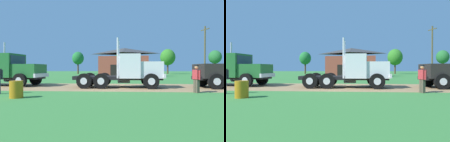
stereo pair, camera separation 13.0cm
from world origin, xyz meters
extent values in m
plane|color=#397B37|center=(0.00, 0.00, 0.00)|extent=(200.00, 200.00, 0.00)
cube|color=#9A794F|center=(0.00, 0.00, 0.00)|extent=(120.00, 6.44, 0.01)
cube|color=black|center=(0.78, -0.38, 0.75)|extent=(6.78, 1.51, 0.28)
cube|color=white|center=(3.33, -0.38, 1.37)|extent=(1.68, 1.97, 1.24)
cube|color=silver|center=(4.22, -0.39, 0.93)|extent=(0.16, 2.15, 0.32)
cube|color=white|center=(1.72, -0.38, 1.65)|extent=(1.54, 2.25, 1.81)
cube|color=#2D3D4C|center=(2.51, -0.38, 2.01)|extent=(0.04, 1.87, 0.80)
cylinder|color=silver|center=(0.84, 0.51, 2.25)|extent=(0.14, 0.14, 2.99)
cylinder|color=silver|center=(0.84, -1.27, 2.25)|extent=(0.14, 0.14, 2.99)
cylinder|color=silver|center=(1.27, 0.60, 0.53)|extent=(1.00, 0.52, 0.52)
cylinder|color=black|center=(3.25, 0.74, 0.56)|extent=(1.12, 0.30, 1.12)
cylinder|color=silver|center=(3.25, 0.90, 0.56)|extent=(0.50, 0.04, 0.50)
cylinder|color=black|center=(3.24, -1.50, 0.56)|extent=(1.12, 0.30, 1.12)
cylinder|color=silver|center=(3.24, -1.66, 0.56)|extent=(0.50, 0.04, 0.50)
cylinder|color=black|center=(-1.61, 0.75, 0.56)|extent=(1.12, 0.30, 1.12)
cylinder|color=silver|center=(-1.61, 0.91, 0.56)|extent=(0.50, 0.04, 0.50)
cylinder|color=black|center=(-1.61, -1.49, 0.56)|extent=(1.12, 0.30, 1.12)
cylinder|color=silver|center=(-1.61, -1.65, 0.56)|extent=(0.50, 0.04, 0.50)
cylinder|color=black|center=(-0.36, 0.74, 0.56)|extent=(1.12, 0.30, 1.12)
cylinder|color=silver|center=(-0.36, 0.90, 0.56)|extent=(0.50, 0.04, 0.50)
cylinder|color=black|center=(-0.36, -1.50, 0.56)|extent=(1.12, 0.30, 1.12)
cylinder|color=silver|center=(-0.36, -1.66, 0.56)|extent=(0.50, 0.04, 0.50)
cube|color=#23662D|center=(-6.69, 0.33, 1.29)|extent=(2.29, 2.17, 1.11)
cube|color=silver|center=(-5.59, 0.22, 0.92)|extent=(0.37, 2.18, 0.32)
cube|color=#23662D|center=(-8.67, 0.52, 1.73)|extent=(2.08, 2.43, 1.99)
cube|color=#2D3D4C|center=(-7.72, 0.43, 2.13)|extent=(0.22, 1.88, 0.88)
cylinder|color=silver|center=(-9.64, 1.51, 2.30)|extent=(0.14, 0.14, 3.14)
cylinder|color=silver|center=(-9.14, 1.56, 0.52)|extent=(1.04, 0.61, 0.52)
cylinder|color=black|center=(-6.69, 1.47, 0.55)|extent=(1.12, 0.40, 1.09)
cylinder|color=silver|center=(-6.67, 1.62, 0.55)|extent=(0.49, 0.09, 0.49)
cylinder|color=black|center=(-6.90, -0.79, 0.55)|extent=(1.12, 0.40, 1.09)
cylinder|color=silver|center=(-6.92, -0.95, 0.55)|extent=(0.49, 0.09, 0.49)
cube|color=black|center=(8.17, -0.12, 1.29)|extent=(2.49, 2.46, 1.08)
cylinder|color=black|center=(7.72, 1.06, 0.56)|extent=(1.12, 0.33, 1.11)
cylinder|color=silver|center=(7.72, 1.22, 0.56)|extent=(0.50, 0.05, 0.50)
cylinder|color=black|center=(7.79, -1.32, 0.56)|extent=(1.12, 0.33, 1.11)
cylinder|color=silver|center=(7.80, -1.48, 0.56)|extent=(0.50, 0.05, 0.50)
cylinder|color=black|center=(8.97, 1.10, 0.56)|extent=(1.12, 0.33, 1.11)
cylinder|color=silver|center=(8.97, 1.26, 0.56)|extent=(0.50, 0.05, 0.50)
cube|color=#B22D33|center=(5.70, -3.40, 1.11)|extent=(0.40, 0.50, 0.58)
sphere|color=#DB8958|center=(5.70, -3.40, 1.55)|extent=(0.22, 0.22, 0.22)
cylinder|color=black|center=(5.70, -3.40, 1.65)|extent=(0.23, 0.23, 0.06)
cube|color=brown|center=(5.73, -3.49, 0.41)|extent=(0.22, 0.21, 0.82)
cube|color=brown|center=(5.67, -3.31, 0.41)|extent=(0.22, 0.21, 0.82)
cylinder|color=#B22D33|center=(5.79, -3.65, 1.08)|extent=(0.10, 0.10, 0.55)
cylinder|color=#B22D33|center=(5.61, -3.15, 1.08)|extent=(0.10, 0.10, 0.55)
cylinder|color=#2D2D33|center=(-5.75, -4.69, 1.12)|extent=(0.10, 0.10, 0.57)
cylinder|color=#B27214|center=(-4.03, -6.16, 0.43)|extent=(0.64, 0.64, 0.85)
cube|color=brown|center=(1.19, 21.97, 1.89)|extent=(9.60, 6.37, 3.78)
pyramid|color=#383838|center=(1.19, 21.97, 4.90)|extent=(10.08, 6.69, 1.12)
cube|color=black|center=(-0.44, 19.32, 1.10)|extent=(1.80, 0.23, 2.20)
cylinder|color=brown|center=(15.94, 21.12, 4.63)|extent=(0.26, 0.26, 9.25)
cube|color=brown|center=(15.94, 21.12, 8.65)|extent=(0.71, 2.16, 0.14)
cylinder|color=#513823|center=(-12.05, 38.46, 1.57)|extent=(0.44, 0.44, 3.14)
ellipsoid|color=#217031|center=(-12.05, 38.46, 4.46)|extent=(3.29, 3.29, 3.62)
cylinder|color=#513823|center=(-0.24, 43.21, 1.58)|extent=(0.44, 0.44, 3.16)
ellipsoid|color=#216A2B|center=(-0.24, 43.21, 4.49)|extent=(3.31, 3.31, 3.64)
cylinder|color=#513823|center=(13.52, 41.13, 1.54)|extent=(0.44, 0.44, 3.09)
ellipsoid|color=#317723|center=(13.52, 41.13, 4.79)|extent=(4.26, 4.26, 4.68)
cylinder|color=#513823|center=(25.49, 38.45, 1.67)|extent=(0.44, 0.44, 3.34)
ellipsoid|color=#24652D|center=(25.49, 38.45, 4.64)|extent=(3.27, 3.27, 3.59)
camera|label=1|loc=(1.41, -15.41, 1.46)|focal=30.96mm
camera|label=2|loc=(1.54, -15.40, 1.46)|focal=30.96mm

